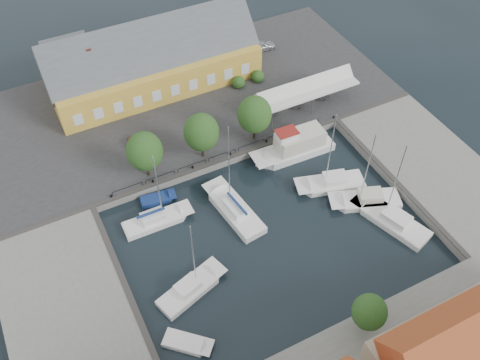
# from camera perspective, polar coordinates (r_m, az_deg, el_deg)

# --- Properties ---
(ground) EXTENTS (140.00, 140.00, 0.00)m
(ground) POSITION_cam_1_polar(r_m,az_deg,el_deg) (59.40, 2.63, -4.79)
(ground) COLOR black
(ground) RESTS_ON ground
(north_quay) EXTENTS (56.00, 26.00, 1.00)m
(north_quay) POSITION_cam_1_polar(r_m,az_deg,el_deg) (73.76, -6.04, 8.20)
(north_quay) COLOR #2D2D30
(north_quay) RESTS_ON ground
(west_quay) EXTENTS (12.00, 24.00, 1.00)m
(west_quay) POSITION_cam_1_polar(r_m,az_deg,el_deg) (54.93, -17.48, -13.99)
(west_quay) COLOR slate
(west_quay) RESTS_ON ground
(east_quay) EXTENTS (12.00, 24.00, 1.00)m
(east_quay) POSITION_cam_1_polar(r_m,az_deg,el_deg) (68.35, 19.88, 1.17)
(east_quay) COLOR slate
(east_quay) RESTS_ON ground
(quay_edge_fittings) EXTENTS (56.00, 24.72, 0.40)m
(quay_edge_fittings) POSITION_cam_1_polar(r_m,az_deg,el_deg) (61.22, 0.55, -1.04)
(quay_edge_fittings) COLOR #383533
(quay_edge_fittings) RESTS_ON north_quay
(warehouse) EXTENTS (28.56, 14.00, 9.55)m
(warehouse) POSITION_cam_1_polar(r_m,az_deg,el_deg) (74.89, -9.77, 12.20)
(warehouse) COLOR gold
(warehouse) RESTS_ON north_quay
(tent_canopy) EXTENTS (14.00, 4.00, 2.83)m
(tent_canopy) POSITION_cam_1_polar(r_m,az_deg,el_deg) (70.92, 7.10, 9.53)
(tent_canopy) COLOR white
(tent_canopy) RESTS_ON north_quay
(quay_trees) EXTENTS (18.20, 4.20, 6.30)m
(quay_trees) POSITION_cam_1_polar(r_m,az_deg,el_deg) (62.55, -4.14, 5.10)
(quay_trees) COLOR black
(quay_trees) RESTS_ON north_quay
(car_silver) EXTENTS (4.23, 1.95, 1.41)m
(car_silver) POSITION_cam_1_polar(r_m,az_deg,el_deg) (82.26, 2.32, 14.12)
(car_silver) COLOR #B7BBC0
(car_silver) RESTS_ON north_quay
(car_red) EXTENTS (2.95, 4.63, 1.44)m
(car_red) POSITION_cam_1_polar(r_m,az_deg,el_deg) (66.39, -10.30, 3.64)
(car_red) COLOR maroon
(car_red) RESTS_ON north_quay
(center_sailboat) EXTENTS (3.90, 9.65, 12.85)m
(center_sailboat) POSITION_cam_1_polar(r_m,az_deg,el_deg) (60.12, -0.59, -3.28)
(center_sailboat) COLOR white
(center_sailboat) RESTS_ON ground
(trawler) EXTENTS (10.85, 3.52, 5.00)m
(trawler) POSITION_cam_1_polar(r_m,az_deg,el_deg) (66.46, 5.93, 3.49)
(trawler) COLOR white
(trawler) RESTS_ON ground
(east_boat_a) EXTENTS (8.57, 4.91, 11.67)m
(east_boat_a) POSITION_cam_1_polar(r_m,az_deg,el_deg) (63.78, 9.72, -0.44)
(east_boat_a) COLOR white
(east_boat_a) RESTS_ON ground
(east_boat_b) EXTENTS (8.56, 5.50, 11.25)m
(east_boat_b) POSITION_cam_1_polar(r_m,az_deg,el_deg) (62.86, 13.31, -2.18)
(east_boat_b) COLOR white
(east_boat_b) RESTS_ON ground
(east_boat_c) EXTENTS (5.65, 9.63, 11.77)m
(east_boat_c) POSITION_cam_1_polar(r_m,az_deg,el_deg) (61.68, 15.88, -4.22)
(east_boat_c) COLOR white
(east_boat_c) RESTS_ON ground
(west_boat_a) EXTENTS (8.03, 2.40, 10.64)m
(west_boat_a) POSITION_cam_1_polar(r_m,az_deg,el_deg) (60.02, -8.89, -4.35)
(west_boat_a) COLOR white
(west_boat_a) RESTS_ON ground
(west_boat_c) EXTENTS (7.96, 4.64, 10.48)m
(west_boat_c) POSITION_cam_1_polar(r_m,az_deg,el_deg) (54.63, -5.27, -11.56)
(west_boat_c) COLOR white
(west_boat_c) RESTS_ON ground
(launch_sw) EXTENTS (4.65, 4.48, 0.98)m
(launch_sw) POSITION_cam_1_polar(r_m,az_deg,el_deg) (52.13, -5.66, -16.99)
(launch_sw) COLOR white
(launch_sw) RESTS_ON ground
(launch_nw) EXTENTS (4.32, 2.19, 0.88)m
(launch_nw) POSITION_cam_1_polar(r_m,az_deg,el_deg) (62.24, -8.79, -2.09)
(launch_nw) COLOR navy
(launch_nw) RESTS_ON ground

